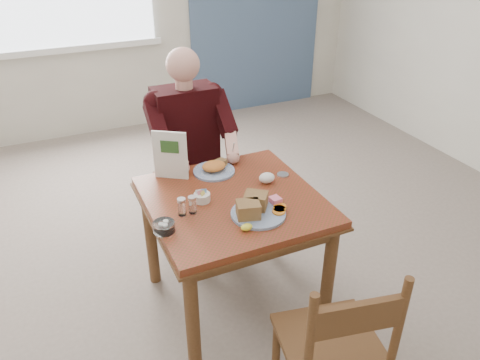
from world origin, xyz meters
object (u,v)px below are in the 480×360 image
diner (190,138)px  far_plate (214,168)px  near_plate (256,208)px  table (233,215)px  chair_far (188,176)px  chair_near (335,349)px

diner → far_plate: 0.39m
near_plate → far_plate: near_plate is taller
table → near_plate: 0.24m
table → diner: size_ratio=0.66×
far_plate → table: bearing=-92.9°
chair_far → far_plate: 0.57m
chair_near → far_plate: size_ratio=3.05×
table → chair_far: (0.00, 0.80, -0.16)m
table → chair_near: bearing=-85.1°
table → near_plate: bearing=-77.6°
diner → near_plate: bearing=-87.3°
table → far_plate: bearing=87.1°
chair_far → diner: diner is taller
diner → near_plate: (0.04, -0.90, -0.03)m
chair_near → diner: (-0.08, 1.60, 0.33)m
table → chair_far: bearing=90.0°
chair_far → diner: bearing=-90.0°
chair_far → far_plate: (0.02, -0.48, 0.30)m
chair_near → near_plate: bearing=92.8°
chair_far → chair_near: same height
chair_far → far_plate: size_ratio=3.05×
near_plate → far_plate: (-0.03, 0.51, -0.01)m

